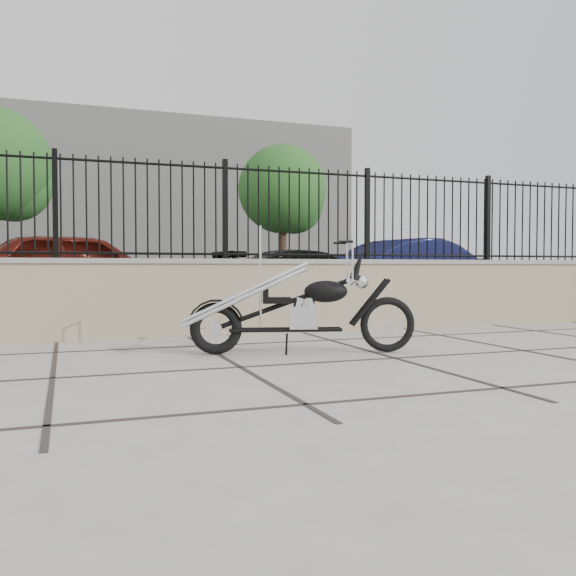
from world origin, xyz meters
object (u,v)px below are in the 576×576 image
at_px(car_blue, 423,271).
at_px(car_black, 311,277).
at_px(chopper_motorcycle, 298,289).
at_px(car_red, 81,273).

bearing_deg(car_blue, car_black, 77.09).
relative_size(chopper_motorcycle, car_blue, 0.47).
bearing_deg(car_blue, car_red, 89.79).
distance_m(car_red, car_blue, 7.90).
xyz_separation_m(chopper_motorcycle, car_blue, (5.91, 7.04, 0.11)).
height_order(chopper_motorcycle, car_red, car_red).
relative_size(chopper_motorcycle, car_black, 0.50).
distance_m(chopper_motorcycle, car_blue, 9.19).
bearing_deg(chopper_motorcycle, car_blue, 65.37).
distance_m(chopper_motorcycle, car_black, 7.89).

